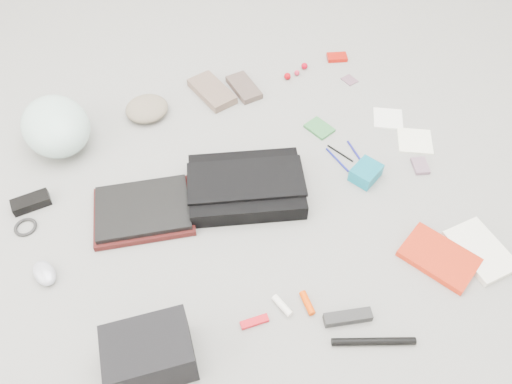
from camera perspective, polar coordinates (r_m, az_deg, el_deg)
name	(u,v)px	position (r m, az deg, el deg)	size (l,w,h in m)	color
ground_plane	(256,201)	(1.75, 0.00, -1.02)	(4.00, 4.00, 0.00)	gray
messenger_bag	(246,186)	(1.75, -1.14, 0.64)	(0.39, 0.28, 0.07)	black
bag_flap	(246,179)	(1.72, -1.16, 1.45)	(0.40, 0.18, 0.01)	black
laptop_sleeve	(144,212)	(1.75, -12.71, -2.21)	(0.33, 0.25, 0.02)	#431211
laptop	(143,208)	(1.73, -12.83, -1.78)	(0.31, 0.23, 0.02)	black
bike_helmet	(56,126)	(2.01, -21.91, 7.01)	(0.24, 0.30, 0.18)	silver
beanie	(147,109)	(2.08, -12.37, 9.30)	(0.17, 0.16, 0.06)	gray
mitten_left	(212,91)	(2.14, -5.05, 11.40)	(0.11, 0.22, 0.03)	#705A4C
mitten_right	(244,87)	(2.15, -1.39, 11.87)	(0.09, 0.18, 0.03)	brown
power_brick	(31,202)	(1.89, -24.33, -1.08)	(0.13, 0.06, 0.03)	black
cable_coil	(25,227)	(1.85, -24.85, -3.66)	(0.08, 0.08, 0.01)	black
mouse	(44,273)	(1.70, -23.03, -8.52)	(0.06, 0.10, 0.04)	#ACAFBF
camera_bag	(150,354)	(1.43, -12.06, -17.61)	(0.23, 0.16, 0.15)	black
multitool	(254,322)	(1.51, -0.18, -14.60)	(0.08, 0.02, 0.01)	red
toiletry_tube_white	(282,306)	(1.53, 3.01, -12.83)	(0.02, 0.02, 0.08)	white
toiletry_tube_orange	(307,303)	(1.54, 5.88, -12.50)	(0.02, 0.02, 0.08)	#E63F00
u_lock	(348,317)	(1.53, 10.45, -13.90)	(0.14, 0.04, 0.03)	black
bike_pump	(374,341)	(1.52, 13.29, -16.29)	(0.02, 0.02, 0.24)	black
book_red	(439,257)	(1.71, 20.19, -7.02)	(0.15, 0.23, 0.02)	red
book_white	(480,250)	(1.78, 24.26, -6.11)	(0.14, 0.21, 0.02)	white
notepad	(319,128)	(2.00, 7.25, 7.25)	(0.08, 0.10, 0.01)	#31723A
pen_blue	(337,160)	(1.89, 9.27, 3.66)	(0.01, 0.01, 0.13)	navy
pen_black	(340,153)	(1.92, 9.61, 4.38)	(0.01, 0.01, 0.12)	black
pen_navy	(356,154)	(1.93, 11.39, 4.30)	(0.01, 0.01, 0.14)	navy
accordion_wallet	(366,173)	(1.84, 12.44, 2.16)	(0.10, 0.08, 0.05)	#0D748D
card_deck	(420,166)	(1.94, 18.26, 2.86)	(0.05, 0.08, 0.01)	slate
napkin_top	(388,119)	(2.09, 14.85, 8.12)	(0.11, 0.11, 0.01)	white
napkin_bottom	(415,141)	(2.03, 17.71, 5.58)	(0.13, 0.13, 0.01)	white
lollipop_a	(287,76)	(2.21, 3.61, 13.07)	(0.03, 0.03, 0.03)	#A2020B
lollipop_b	(297,73)	(2.24, 4.70, 13.42)	(0.02, 0.02, 0.02)	red
lollipop_c	(304,66)	(2.27, 5.55, 14.14)	(0.03, 0.03, 0.03)	#AB0115
altoids_tin	(337,57)	(2.35, 9.24, 14.96)	(0.09, 0.06, 0.02)	#B4130A
stamp_sheet	(350,80)	(2.25, 10.64, 12.47)	(0.05, 0.06, 0.00)	#795364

